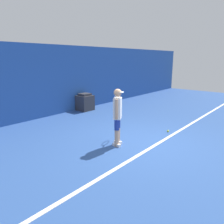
{
  "coord_description": "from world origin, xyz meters",
  "views": [
    {
      "loc": [
        -5.2,
        -3.21,
        2.43
      ],
      "look_at": [
        -0.59,
        0.66,
        0.95
      ],
      "focal_mm": 35.0,
      "sensor_mm": 36.0,
      "label": 1
    }
  ],
  "objects": [
    {
      "name": "ground_plane",
      "position": [
        0.0,
        0.0,
        0.0
      ],
      "size": [
        24.0,
        24.0,
        0.0
      ],
      "primitive_type": "plane",
      "color": "#2D5193"
    },
    {
      "name": "court_baseline",
      "position": [
        0.0,
        -0.4,
        0.01
      ],
      "size": [
        21.6,
        0.1,
        0.01
      ],
      "color": "white",
      "rests_on": "ground_plane"
    },
    {
      "name": "tennis_player",
      "position": [
        -0.58,
        0.47,
        0.9
      ],
      "size": [
        0.89,
        0.58,
        1.63
      ],
      "rotation": [
        0.0,
        0.0,
        0.52
      ],
      "color": "tan",
      "rests_on": "ground_plane"
    },
    {
      "name": "covered_chair",
      "position": [
        1.81,
        4.36,
        0.38
      ],
      "size": [
        0.7,
        0.63,
        0.82
      ],
      "color": "#333338",
      "rests_on": "ground_plane"
    },
    {
      "name": "tennis_ball",
      "position": [
        1.4,
        -0.15,
        0.03
      ],
      "size": [
        0.07,
        0.07,
        0.07
      ],
      "color": "#D1E533",
      "rests_on": "ground_plane"
    },
    {
      "name": "back_wall",
      "position": [
        0.0,
        4.77,
        1.5
      ],
      "size": [
        24.0,
        0.1,
        3.0
      ],
      "color": "#234C99",
      "rests_on": "ground_plane"
    }
  ]
}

